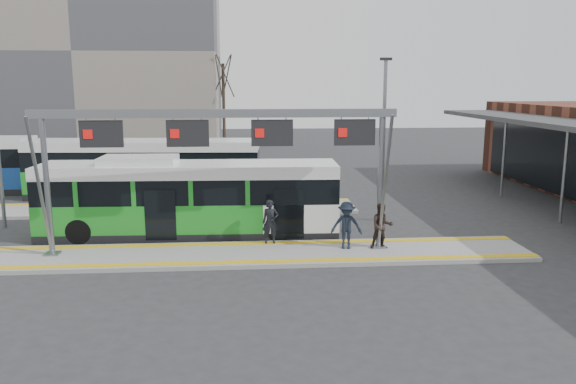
% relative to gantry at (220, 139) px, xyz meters
% --- Properties ---
extents(ground, '(120.00, 120.00, 0.00)m').
position_rel_gantry_xyz_m(ground, '(0.35, -0.25, -4.30)').
color(ground, '#2D2D30').
rests_on(ground, ground).
extents(platform_main, '(22.00, 3.00, 0.15)m').
position_rel_gantry_xyz_m(platform_main, '(0.35, -0.25, -4.22)').
color(platform_main, gray).
rests_on(platform_main, ground).
extents(platform_second, '(20.00, 3.00, 0.15)m').
position_rel_gantry_xyz_m(platform_second, '(-3.65, 7.75, -4.22)').
color(platform_second, gray).
rests_on(platform_second, ground).
extents(tactile_main, '(22.00, 2.65, 0.02)m').
position_rel_gantry_xyz_m(tactile_main, '(0.35, -0.25, -4.14)').
color(tactile_main, yellow).
rests_on(tactile_main, platform_main).
extents(tactile_second, '(20.00, 0.35, 0.02)m').
position_rel_gantry_xyz_m(tactile_second, '(-3.65, 8.90, -4.14)').
color(tactile_second, yellow).
rests_on(tactile_second, platform_second).
extents(gantry, '(13.00, 1.68, 5.20)m').
position_rel_gantry_xyz_m(gantry, '(0.00, 0.00, 0.00)').
color(gantry, slate).
rests_on(gantry, platform_main).
extents(apartment_block, '(24.50, 12.50, 18.40)m').
position_rel_gantry_xyz_m(apartment_block, '(-13.65, 35.75, 4.91)').
color(apartment_block, gray).
rests_on(apartment_block, ground).
extents(hero_bus, '(12.20, 2.95, 3.33)m').
position_rel_gantry_xyz_m(hero_bus, '(-1.47, 2.91, -2.77)').
color(hero_bus, black).
rests_on(hero_bus, ground).
extents(bg_bus_green, '(12.85, 3.56, 3.17)m').
position_rel_gantry_xyz_m(bg_bus_green, '(-4.73, 11.41, -2.73)').
color(bg_bus_green, black).
rests_on(bg_bus_green, ground).
extents(passenger_a, '(0.66, 0.46, 1.72)m').
position_rel_gantry_xyz_m(passenger_a, '(1.80, 0.85, -3.29)').
color(passenger_a, black).
rests_on(passenger_a, platform_main).
extents(passenger_b, '(0.86, 0.68, 1.72)m').
position_rel_gantry_xyz_m(passenger_b, '(5.93, -0.09, -3.29)').
color(passenger_b, '#2C211D').
rests_on(passenger_b, platform_main).
extents(passenger_c, '(1.25, 0.85, 1.79)m').
position_rel_gantry_xyz_m(passenger_c, '(4.61, -0.01, -3.25)').
color(passenger_c, black).
rests_on(passenger_c, platform_main).
extents(tree_left, '(1.40, 1.40, 8.84)m').
position_rel_gantry_xyz_m(tree_left, '(-2.64, 32.62, 2.41)').
color(tree_left, '#382B21').
rests_on(tree_left, ground).
extents(tree_mid, '(1.40, 1.40, 9.05)m').
position_rel_gantry_xyz_m(tree_mid, '(-0.97, 30.29, 2.57)').
color(tree_mid, '#382B21').
rests_on(tree_mid, ground).
extents(lamp_east, '(0.50, 0.25, 7.36)m').
position_rel_gantry_xyz_m(lamp_east, '(7.10, 4.76, -0.38)').
color(lamp_east, slate).
rests_on(lamp_east, ground).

